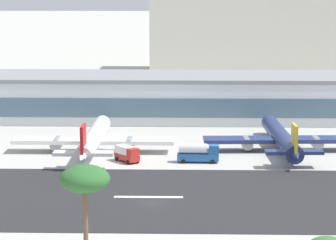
{
  "coord_description": "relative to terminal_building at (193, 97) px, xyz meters",
  "views": [
    {
      "loc": [
        6.32,
        -140.23,
        38.8
      ],
      "look_at": [
        1.36,
        49.79,
        5.57
      ],
      "focal_mm": 91.48,
      "sensor_mm": 36.0,
      "label": 1
    }
  ],
  "objects": [
    {
      "name": "service_fuel_truck_2",
      "position": [
        0.87,
        -52.12,
        -3.88
      ],
      "size": [
        8.57,
        3.07,
        3.95
      ],
      "rotation": [
        0.0,
        0.0,
        6.26
      ],
      "color": "#23569E",
      "rests_on": "ground_plane"
    },
    {
      "name": "ground_plane",
      "position": [
        -7.17,
        -83.34,
        -5.91
      ],
      "size": [
        1400.0,
        1400.0,
        0.0
      ],
      "primitive_type": "plane",
      "color": "#B2AFA8"
    },
    {
      "name": "terminal_building",
      "position": [
        0.0,
        0.0,
        0.0
      ],
      "size": [
        168.19,
        24.31,
        11.81
      ],
      "color": "silver",
      "rests_on": "ground_plane"
    },
    {
      "name": "airliner_gold_tail_gate_1",
      "position": [
        19.16,
        -41.09,
        -3.1
      ],
      "size": [
        34.23,
        42.3,
        8.83
      ],
      "rotation": [
        0.0,
        0.0,
        1.62
      ],
      "color": "navy",
      "rests_on": "ground_plane"
    },
    {
      "name": "palm_tree_0",
      "position": [
        -14.28,
        -117.36,
        6.42
      ],
      "size": [
        6.48,
        6.48,
        14.31
      ],
      "color": "brown",
      "rests_on": "ground_plane"
    },
    {
      "name": "service_box_truck_1",
      "position": [
        -13.75,
        -52.0,
        -4.12
      ],
      "size": [
        5.57,
        6.21,
        3.25
      ],
      "rotation": [
        0.0,
        0.0,
        5.37
      ],
      "color": "#B2231E",
      "rests_on": "ground_plane"
    },
    {
      "name": "runway_strip",
      "position": [
        -7.17,
        -79.87,
        -5.87
      ],
      "size": [
        800.0,
        41.59,
        0.08
      ],
      "primitive_type": "cube",
      "color": "#262628",
      "rests_on": "ground_plane"
    },
    {
      "name": "runway_centreline_dash_4",
      "position": [
        -7.99,
        -79.87,
        -5.83
      ],
      "size": [
        12.0,
        1.2,
        0.01
      ],
      "primitive_type": "cube",
      "color": "white",
      "rests_on": "runway_strip"
    },
    {
      "name": "airliner_red_tail_gate_0",
      "position": [
        -21.79,
        -43.49,
        -3.06
      ],
      "size": [
        34.96,
        42.79,
        8.93
      ],
      "rotation": [
        0.0,
        0.0,
        1.57
      ],
      "color": "white",
      "rests_on": "ground_plane"
    },
    {
      "name": "distant_hotel_block",
      "position": [
        38.66,
        111.39,
        10.94
      ],
      "size": [
        109.86,
        26.34,
        33.7
      ],
      "primitive_type": "cube",
      "color": "beige",
      "rests_on": "ground_plane"
    }
  ]
}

